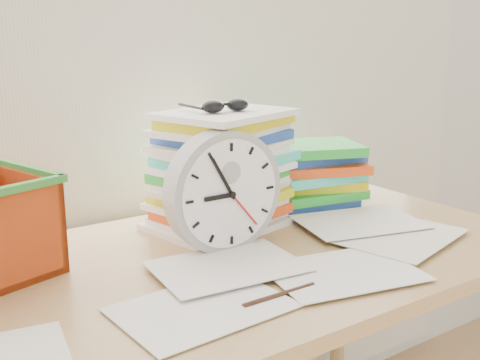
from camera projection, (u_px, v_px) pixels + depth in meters
desk at (214, 295)px, 1.21m from camera, size 1.40×0.70×0.75m
paper_stack at (222, 170)px, 1.36m from camera, size 0.37×0.34×0.27m
clock at (223, 191)px, 1.21m from camera, size 0.25×0.05×0.25m
sunglasses at (225, 105)px, 1.29m from camera, size 0.13×0.11×0.03m
book_stack at (313, 174)px, 1.55m from camera, size 0.32×0.27×0.16m
pen at (280, 295)px, 1.02m from camera, size 0.15×0.01×0.01m
scattered_papers at (213, 257)px, 1.19m from camera, size 1.26×0.42×0.02m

